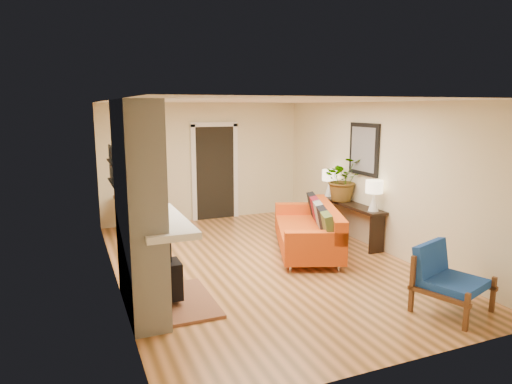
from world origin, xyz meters
TOP-DOWN VIEW (x-y plane):
  - room_shell at (0.60, 2.63)m, footprint 6.50×6.50m
  - fireplace at (-2.00, -1.00)m, footprint 1.09×1.68m
  - sofa at (1.08, 0.25)m, footprint 1.71×2.44m
  - ottoman at (0.83, -0.06)m, footprint 1.07×1.07m
  - blue_chair at (1.46, -2.44)m, footprint 1.00×0.99m
  - dining_table at (-1.58, 2.65)m, footprint 0.67×1.62m
  - console_table at (2.07, 0.56)m, footprint 0.34×1.85m
  - lamp_near at (2.07, -0.15)m, footprint 0.30×0.30m
  - lamp_far at (2.07, 1.31)m, footprint 0.30×0.30m
  - houseplant at (2.06, 0.79)m, footprint 0.91×0.83m

SIDE VIEW (x-z plane):
  - ottoman at x=0.83m, z-range 0.03..0.45m
  - sofa at x=1.08m, z-range -0.05..0.83m
  - blue_chair at x=1.46m, z-range 0.03..0.86m
  - dining_table at x=-1.58m, z-range 0.14..1.01m
  - console_table at x=2.07m, z-range 0.21..0.94m
  - lamp_near at x=2.07m, z-range 0.79..1.33m
  - lamp_far at x=2.07m, z-range 0.79..1.33m
  - houseplant at x=2.06m, z-range 0.73..1.59m
  - room_shell at x=0.60m, z-range -2.01..4.49m
  - fireplace at x=-2.00m, z-range -0.06..2.54m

